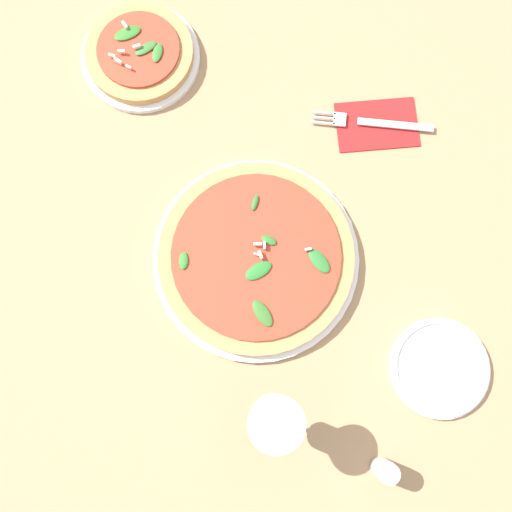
{
  "coord_description": "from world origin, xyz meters",
  "views": [
    {
      "loc": [
        0.01,
        0.22,
        0.96
      ],
      "look_at": [
        0.01,
        0.03,
        0.03
      ],
      "focal_mm": 42.0,
      "sensor_mm": 36.0,
      "label": 1
    }
  ],
  "objects": [
    {
      "name": "ground_plane",
      "position": [
        0.0,
        0.0,
        0.0
      ],
      "size": [
        6.0,
        6.0,
        0.0
      ],
      "primitive_type": "plane",
      "color": "#9E7A56"
    },
    {
      "name": "pizza_arugula_main",
      "position": [
        0.01,
        0.03,
        0.02
      ],
      "size": [
        0.33,
        0.33,
        0.05
      ],
      "color": "white",
      "rests_on": "ground_plane"
    },
    {
      "name": "pizza_personal_side",
      "position": [
        0.22,
        -0.32,
        0.02
      ],
      "size": [
        0.2,
        0.2,
        0.05
      ],
      "color": "white",
      "rests_on": "ground_plane"
    },
    {
      "name": "wine_glass",
      "position": [
        -0.02,
        0.28,
        0.12
      ],
      "size": [
        0.08,
        0.08,
        0.16
      ],
      "color": "white",
      "rests_on": "ground_plane"
    },
    {
      "name": "napkin",
      "position": [
        -0.19,
        -0.21,
        0.0
      ],
      "size": [
        0.15,
        0.1,
        0.01
      ],
      "rotation": [
        0.0,
        0.0,
        0.12
      ],
      "color": "#B21E1E",
      "rests_on": "ground_plane"
    },
    {
      "name": "fork",
      "position": [
        -0.18,
        -0.21,
        0.01
      ],
      "size": [
        0.21,
        0.03,
        0.0
      ],
      "rotation": [
        0.0,
        0.0,
        -0.07
      ],
      "color": "silver",
      "rests_on": "ground_plane"
    },
    {
      "name": "side_plate_white",
      "position": [
        -0.28,
        0.2,
        0.01
      ],
      "size": [
        0.16,
        0.16,
        0.02
      ],
      "color": "white",
      "rests_on": "ground_plane"
    },
    {
      "name": "shaker_pepper",
      "position": [
        -0.19,
        0.35,
        0.03
      ],
      "size": [
        0.03,
        0.03,
        0.07
      ],
      "color": "silver",
      "rests_on": "ground_plane"
    }
  ]
}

